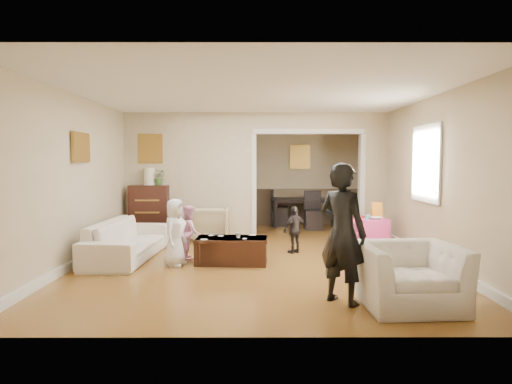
{
  "coord_description": "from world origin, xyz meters",
  "views": [
    {
      "loc": [
        -0.02,
        -7.25,
        1.58
      ],
      "look_at": [
        0.0,
        0.2,
        1.05
      ],
      "focal_mm": 30.03,
      "sensor_mm": 36.0,
      "label": 1
    }
  ],
  "objects_px": {
    "armchair_back": "(211,223)",
    "coffee_cup": "(238,235)",
    "cyan_cup": "(367,217)",
    "armchair_front": "(409,276)",
    "dining_table": "(310,212)",
    "dresser": "(150,211)",
    "adult_person": "(342,233)",
    "child_toddler": "(295,230)",
    "play_table": "(372,232)",
    "child_kneel_a": "(175,232)",
    "sofa": "(128,239)",
    "child_kneel_b": "(189,232)",
    "coffee_table": "(232,250)",
    "table_lamp": "(149,176)"
  },
  "relations": [
    {
      "from": "cyan_cup",
      "to": "armchair_front",
      "type": "bearing_deg",
      "value": -97.24
    },
    {
      "from": "coffee_cup",
      "to": "dining_table",
      "type": "xyz_separation_m",
      "value": [
        1.62,
        3.99,
        -0.11
      ]
    },
    {
      "from": "armchair_back",
      "to": "coffee_cup",
      "type": "bearing_deg",
      "value": 106.93
    },
    {
      "from": "adult_person",
      "to": "child_kneel_b",
      "type": "xyz_separation_m",
      "value": [
        -2.03,
        2.17,
        -0.34
      ]
    },
    {
      "from": "coffee_table",
      "to": "dresser",
      "type": "bearing_deg",
      "value": 128.27
    },
    {
      "from": "sofa",
      "to": "coffee_cup",
      "type": "relative_size",
      "value": 23.23
    },
    {
      "from": "coffee_table",
      "to": "play_table",
      "type": "distance_m",
      "value": 2.94
    },
    {
      "from": "armchair_back",
      "to": "dresser",
      "type": "bearing_deg",
      "value": -14.29
    },
    {
      "from": "armchair_front",
      "to": "cyan_cup",
      "type": "xyz_separation_m",
      "value": [
        0.43,
        3.38,
        0.2
      ]
    },
    {
      "from": "sofa",
      "to": "coffee_table",
      "type": "relative_size",
      "value": 1.96
    },
    {
      "from": "child_kneel_a",
      "to": "child_toddler",
      "type": "xyz_separation_m",
      "value": [
        1.9,
        0.9,
        -0.1
      ]
    },
    {
      "from": "play_table",
      "to": "child_toddler",
      "type": "xyz_separation_m",
      "value": [
        -1.52,
        -0.68,
        0.16
      ]
    },
    {
      "from": "child_kneel_b",
      "to": "cyan_cup",
      "type": "bearing_deg",
      "value": -86.97
    },
    {
      "from": "play_table",
      "to": "armchair_front",
      "type": "bearing_deg",
      "value": -98.77
    },
    {
      "from": "cyan_cup",
      "to": "child_toddler",
      "type": "height_order",
      "value": "child_toddler"
    },
    {
      "from": "table_lamp",
      "to": "child_toddler",
      "type": "bearing_deg",
      "value": -28.62
    },
    {
      "from": "coffee_cup",
      "to": "child_kneel_a",
      "type": "height_order",
      "value": "child_kneel_a"
    },
    {
      "from": "coffee_table",
      "to": "coffee_cup",
      "type": "bearing_deg",
      "value": -26.57
    },
    {
      "from": "child_toddler",
      "to": "child_kneel_b",
      "type": "bearing_deg",
      "value": -21.46
    },
    {
      "from": "child_kneel_a",
      "to": "sofa",
      "type": "bearing_deg",
      "value": 74.15
    },
    {
      "from": "table_lamp",
      "to": "dining_table",
      "type": "relative_size",
      "value": 0.18
    },
    {
      "from": "armchair_front",
      "to": "dining_table",
      "type": "height_order",
      "value": "dining_table"
    },
    {
      "from": "dresser",
      "to": "cyan_cup",
      "type": "xyz_separation_m",
      "value": [
        4.3,
        -0.94,
        -0.0
      ]
    },
    {
      "from": "armchair_front",
      "to": "play_table",
      "type": "xyz_separation_m",
      "value": [
        0.53,
        3.43,
        -0.09
      ]
    },
    {
      "from": "play_table",
      "to": "coffee_cup",
      "type": "bearing_deg",
      "value": -148.95
    },
    {
      "from": "dining_table",
      "to": "armchair_front",
      "type": "bearing_deg",
      "value": -88.13
    },
    {
      "from": "coffee_table",
      "to": "child_kneel_b",
      "type": "xyz_separation_m",
      "value": [
        -0.7,
        0.3,
        0.24
      ]
    },
    {
      "from": "coffee_table",
      "to": "cyan_cup",
      "type": "height_order",
      "value": "cyan_cup"
    },
    {
      "from": "coffee_table",
      "to": "dining_table",
      "type": "distance_m",
      "value": 4.3
    },
    {
      "from": "armchair_front",
      "to": "play_table",
      "type": "distance_m",
      "value": 3.47
    },
    {
      "from": "dining_table",
      "to": "child_kneel_b",
      "type": "bearing_deg",
      "value": -124.77
    },
    {
      "from": "sofa",
      "to": "adult_person",
      "type": "relative_size",
      "value": 1.35
    },
    {
      "from": "dining_table",
      "to": "adult_person",
      "type": "xyz_separation_m",
      "value": [
        -0.39,
        -5.81,
        0.44
      ]
    },
    {
      "from": "armchair_back",
      "to": "child_toddler",
      "type": "relative_size",
      "value": 0.91
    },
    {
      "from": "armchair_back",
      "to": "play_table",
      "type": "relative_size",
      "value": 1.41
    },
    {
      "from": "table_lamp",
      "to": "adult_person",
      "type": "bearing_deg",
      "value": -52.98
    },
    {
      "from": "cyan_cup",
      "to": "dining_table",
      "type": "distance_m",
      "value": 2.67
    },
    {
      "from": "play_table",
      "to": "child_kneel_a",
      "type": "xyz_separation_m",
      "value": [
        -3.42,
        -1.58,
        0.26
      ]
    },
    {
      "from": "armchair_back",
      "to": "armchair_front",
      "type": "relative_size",
      "value": 0.71
    },
    {
      "from": "child_toddler",
      "to": "child_kneel_a",
      "type": "bearing_deg",
      "value": -10.54
    },
    {
      "from": "dresser",
      "to": "child_kneel_a",
      "type": "bearing_deg",
      "value": -68.33
    },
    {
      "from": "cyan_cup",
      "to": "dresser",
      "type": "bearing_deg",
      "value": 167.68
    },
    {
      "from": "play_table",
      "to": "child_kneel_b",
      "type": "xyz_separation_m",
      "value": [
        -3.27,
        -1.13,
        0.19
      ]
    },
    {
      "from": "coffee_table",
      "to": "cyan_cup",
      "type": "distance_m",
      "value": 2.85
    },
    {
      "from": "armchair_back",
      "to": "coffee_cup",
      "type": "distance_m",
      "value": 2.15
    },
    {
      "from": "sofa",
      "to": "play_table",
      "type": "xyz_separation_m",
      "value": [
        4.29,
        1.08,
        -0.06
      ]
    },
    {
      "from": "cyan_cup",
      "to": "adult_person",
      "type": "relative_size",
      "value": 0.05
    },
    {
      "from": "cyan_cup",
      "to": "child_kneel_a",
      "type": "relative_size",
      "value": 0.08
    },
    {
      "from": "armchair_back",
      "to": "adult_person",
      "type": "relative_size",
      "value": 0.47
    },
    {
      "from": "table_lamp",
      "to": "child_toddler",
      "type": "xyz_separation_m",
      "value": [
        2.88,
        -1.57,
        -0.86
      ]
    }
  ]
}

